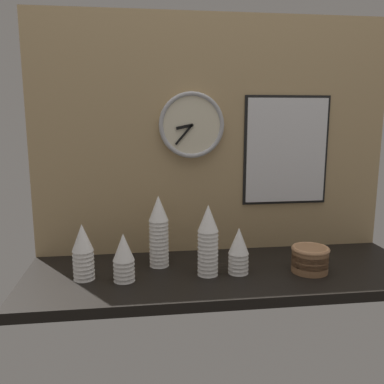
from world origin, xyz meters
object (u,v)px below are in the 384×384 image
cup_stack_far_left (83,252)px  cup_stack_left (124,257)px  bowl_stack_right (310,258)px  cup_stack_center (208,240)px  menu_board (286,151)px  wall_clock (192,125)px  cup_stack_center_right (239,251)px  cup_stack_center_left (159,231)px

cup_stack_far_left → cup_stack_left: cup_stack_far_left is taller
bowl_stack_right → cup_stack_center: bearing=176.8°
cup_stack_far_left → menu_board: bearing=16.9°
menu_board → wall_clock: bearing=-178.8°
cup_stack_center_right → menu_board: (28.67, 28.78, 36.69)cm
cup_stack_center_right → bowl_stack_right: 29.14cm
cup_stack_center → cup_stack_left: size_ratio=1.52×
cup_stack_center_left → menu_board: 69.08cm
cup_stack_center_left → cup_stack_left: size_ratio=1.60×
cup_stack_center → wall_clock: 51.82cm
cup_stack_left → bowl_stack_right: bearing=-0.4°
cup_stack_center_left → cup_stack_center_right: (30.80, -12.32, -5.62)cm
cup_stack_center → bowl_stack_right: (41.12, -2.33, -8.54)cm
cup_stack_center_left → cup_stack_far_left: bearing=-160.3°
cup_stack_center_right → menu_board: menu_board is taller
cup_stack_center → cup_stack_left: cup_stack_center is taller
cup_stack_left → bowl_stack_right: (73.62, -0.57, -3.72)cm
cup_stack_center_left → cup_stack_left: 20.69cm
cup_stack_center_left → cup_stack_center: (18.47, -12.38, -0.80)cm
cup_stack_left → menu_board: menu_board is taller
cup_stack_left → cup_stack_far_left: bearing=166.8°
cup_stack_far_left → bowl_stack_right: cup_stack_far_left is taller
cup_stack_center_left → bowl_stack_right: size_ratio=1.98×
cup_stack_center → wall_clock: (-2.75, 27.94, 43.55)cm
cup_stack_center_left → menu_board: menu_board is taller
cup_stack_far_left → cup_stack_left: size_ratio=1.17×
cup_stack_center → menu_board: bearing=35.1°
cup_stack_center_right → wall_clock: (-15.08, 27.89, 48.37)cm
cup_stack_center_left → cup_stack_center_right: cup_stack_center_left is taller
cup_stack_left → wall_clock: bearing=45.0°
cup_stack_center_left → wall_clock: size_ratio=1.04×
cup_stack_center → wall_clock: wall_clock is taller
cup_stack_far_left → menu_board: 99.25cm
cup_stack_left → wall_clock: wall_clock is taller
wall_clock → cup_stack_center_left: bearing=-135.3°
cup_stack_left → cup_stack_center: bearing=3.1°
cup_stack_center_right → cup_stack_center: size_ratio=0.66×
cup_stack_center_right → cup_stack_center_left: bearing=158.2°
cup_stack_left → wall_clock: (29.74, 29.70, 48.37)cm
cup_stack_center → bowl_stack_right: size_ratio=1.87×
cup_stack_center_left → cup_stack_left: bearing=-134.8°
cup_stack_center_right → menu_board: bearing=45.1°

